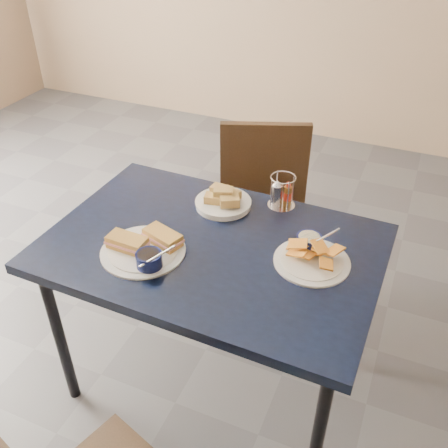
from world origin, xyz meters
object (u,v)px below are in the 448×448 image
at_px(sandwich_plate, 145,247).
at_px(bread_basket, 223,200).
at_px(plantain_plate, 311,253).
at_px(condiment_caddy, 281,193).
at_px(dining_table, 212,258).
at_px(chair_far, 269,206).

height_order(sandwich_plate, bread_basket, sandwich_plate).
xyz_separation_m(plantain_plate, condiment_caddy, (-0.20, 0.28, 0.04)).
distance_m(dining_table, sandwich_plate, 0.26).
xyz_separation_m(chair_far, condiment_caddy, (0.14, -0.32, 0.29)).
xyz_separation_m(dining_table, bread_basket, (-0.06, 0.24, 0.09)).
bearing_deg(plantain_plate, bread_basket, 155.64).
xyz_separation_m(dining_table, sandwich_plate, (-0.19, -0.14, 0.09)).
xyz_separation_m(bread_basket, condiment_caddy, (0.21, 0.09, 0.03)).
bearing_deg(sandwich_plate, chair_far, 75.82).
bearing_deg(dining_table, chair_far, 89.42).
xyz_separation_m(dining_table, plantain_plate, (0.35, 0.06, 0.09)).
bearing_deg(plantain_plate, condiment_caddy, 125.55).
bearing_deg(dining_table, plantain_plate, 9.93).
bearing_deg(condiment_caddy, bread_basket, -155.71).
xyz_separation_m(chair_far, bread_basket, (-0.07, -0.41, 0.26)).
bearing_deg(bread_basket, condiment_caddy, 24.29).
xyz_separation_m(dining_table, chair_far, (0.01, 0.66, -0.17)).
bearing_deg(bread_basket, dining_table, -76.33).
bearing_deg(sandwich_plate, condiment_caddy, 54.26).
relative_size(plantain_plate, bread_basket, 1.19).
bearing_deg(plantain_plate, dining_table, -170.07).
height_order(dining_table, chair_far, chair_far).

